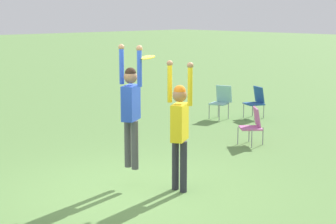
{
  "coord_description": "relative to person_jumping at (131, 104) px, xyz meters",
  "views": [
    {
      "loc": [
        7.14,
        -5.76,
        3.01
      ],
      "look_at": [
        0.18,
        0.7,
        1.3
      ],
      "focal_mm": 60.0,
      "sensor_mm": 36.0,
      "label": 1
    }
  ],
  "objects": [
    {
      "name": "ground_plane",
      "position": [
        0.19,
        -0.18,
        -1.46
      ],
      "size": [
        120.0,
        120.0,
        0.0
      ],
      "primitive_type": "plane",
      "color": "#608C47"
    },
    {
      "name": "person_jumping",
      "position": [
        0.0,
        0.0,
        0.0
      ],
      "size": [
        0.58,
        0.47,
        2.13
      ],
      "rotation": [
        0.0,
        0.0,
        2.1
      ],
      "color": "#4C4C51",
      "rests_on": "ground_plane"
    },
    {
      "name": "person_defending",
      "position": [
        0.75,
        0.43,
        -0.28
      ],
      "size": [
        0.59,
        0.48,
        2.2
      ],
      "rotation": [
        0.0,
        0.0,
        -1.05
      ],
      "color": "#2D2D38",
      "rests_on": "ground_plane"
    },
    {
      "name": "frisbee",
      "position": [
        0.32,
        0.11,
        0.8
      ],
      "size": [
        0.24,
        0.24,
        0.06
      ],
      "color": "yellow"
    },
    {
      "name": "camping_chair_1",
      "position": [
        -3.13,
        5.83,
        -0.91
      ],
      "size": [
        0.57,
        0.62,
        0.94
      ],
      "rotation": [
        0.0,
        0.0,
        3.48
      ],
      "color": "gray",
      "rests_on": "ground_plane"
    },
    {
      "name": "camping_chair_2",
      "position": [
        -0.55,
        4.04,
        -0.98
      ],
      "size": [
        0.67,
        0.75,
        0.83
      ],
      "rotation": [
        0.0,
        0.0,
        2.44
      ],
      "color": "gray",
      "rests_on": "ground_plane"
    },
    {
      "name": "camping_chair_3",
      "position": [
        -2.53,
        6.64,
        -0.94
      ],
      "size": [
        0.62,
        0.67,
        0.89
      ],
      "rotation": [
        0.0,
        0.0,
        2.76
      ],
      "color": "gray",
      "rests_on": "ground_plane"
    }
  ]
}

